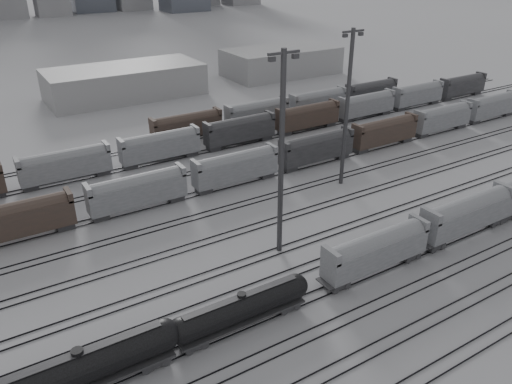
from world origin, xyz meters
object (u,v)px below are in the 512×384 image
hopper_car_a (376,249)px  light_mast_c (281,152)px  tank_car_b (242,308)px  hopper_car_b (467,213)px  tank_car_a (81,369)px

hopper_car_a → light_mast_c: (-7.20, 10.20, 10.60)m
tank_car_b → hopper_car_a: size_ratio=1.10×
light_mast_c → tank_car_b: bearing=-138.7°
tank_car_b → hopper_car_b: size_ratio=1.04×
tank_car_a → tank_car_b: 16.48m
tank_car_b → light_mast_c: light_mast_c is taller
tank_car_a → tank_car_b: tank_car_a is taller
tank_car_a → light_mast_c: size_ratio=0.72×
tank_car_b → light_mast_c: size_ratio=0.63×
hopper_car_a → hopper_car_b: hopper_car_b is taller
hopper_car_b → hopper_car_a: bearing=180.0°
tank_car_a → tank_car_b: size_ratio=1.15×
tank_car_a → light_mast_c: 31.91m
tank_car_a → hopper_car_b: hopper_car_b is taller
hopper_car_b → light_mast_c: light_mast_c is taller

